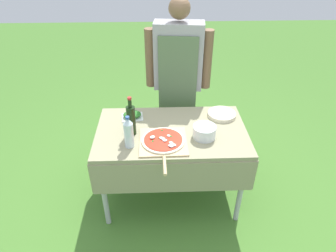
# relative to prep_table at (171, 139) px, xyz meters

# --- Properties ---
(ground_plane) EXTENTS (12.00, 12.00, 0.00)m
(ground_plane) POSITION_rel_prep_table_xyz_m (0.00, 0.00, -0.64)
(ground_plane) COLOR #477A2D
(prep_table) EXTENTS (1.22, 0.74, 0.73)m
(prep_table) POSITION_rel_prep_table_xyz_m (0.00, 0.00, 0.00)
(prep_table) COLOR gray
(prep_table) RESTS_ON ground
(person_cook) EXTENTS (0.60, 0.24, 1.61)m
(person_cook) POSITION_rel_prep_table_xyz_m (0.09, 0.61, 0.31)
(person_cook) COLOR #333D56
(person_cook) RESTS_ON ground
(pizza_on_peel) EXTENTS (0.36, 0.55, 0.05)m
(pizza_on_peel) POSITION_rel_prep_table_xyz_m (-0.07, -0.17, 0.10)
(pizza_on_peel) COLOR #D1B27F
(pizza_on_peel) RESTS_ON prep_table
(oil_bottle) EXTENTS (0.07, 0.07, 0.32)m
(oil_bottle) POSITION_rel_prep_table_xyz_m (-0.31, -0.03, 0.22)
(oil_bottle) COLOR black
(oil_bottle) RESTS_ON prep_table
(water_bottle) EXTENTS (0.07, 0.07, 0.26)m
(water_bottle) POSITION_rel_prep_table_xyz_m (-0.32, -0.20, 0.21)
(water_bottle) COLOR silver
(water_bottle) RESTS_ON prep_table
(herb_container) EXTENTS (0.19, 0.16, 0.05)m
(herb_container) POSITION_rel_prep_table_xyz_m (-0.32, 0.20, 0.11)
(herb_container) COLOR silver
(herb_container) RESTS_ON prep_table
(mixing_tub) EXTENTS (0.18, 0.18, 0.10)m
(mixing_tub) POSITION_rel_prep_table_xyz_m (0.25, -0.10, 0.14)
(mixing_tub) COLOR silver
(mixing_tub) RESTS_ON prep_table
(plate_stack) EXTENTS (0.24, 0.24, 0.03)m
(plate_stack) POSITION_rel_prep_table_xyz_m (0.44, 0.20, 0.10)
(plate_stack) COLOR beige
(plate_stack) RESTS_ON prep_table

